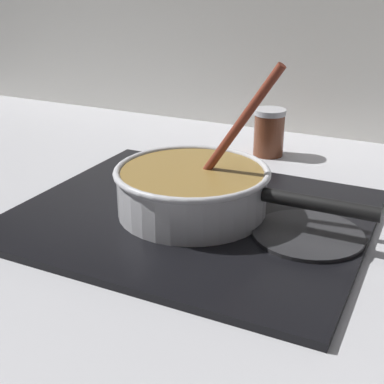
{
  "coord_description": "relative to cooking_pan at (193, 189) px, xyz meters",
  "views": [
    {
      "loc": [
        0.4,
        -0.51,
        0.38
      ],
      "look_at": [
        0.05,
        0.21,
        0.05
      ],
      "focal_mm": 49.83,
      "sensor_mm": 36.0,
      "label": 1
    }
  ],
  "objects": [
    {
      "name": "cooking_pan",
      "position": [
        0.0,
        0.0,
        0.0
      ],
      "size": [
        0.42,
        0.25,
        0.25
      ],
      "color": "silver",
      "rests_on": "hob_plate"
    },
    {
      "name": "spare_burner",
      "position": [
        0.19,
        -0.0,
        -0.04
      ],
      "size": [
        0.17,
        0.17,
        0.01
      ],
      "primitive_type": "cylinder",
      "color": "#262628",
      "rests_on": "hob_plate"
    },
    {
      "name": "burner_ring",
      "position": [
        -0.0,
        -0.0,
        -0.04
      ],
      "size": [
        0.17,
        0.17,
        0.01
      ],
      "primitive_type": "torus",
      "color": "#592D0C",
      "rests_on": "hob_plate"
    },
    {
      "name": "ground",
      "position": [
        -0.05,
        -0.21,
        -0.07
      ],
      "size": [
        2.4,
        1.6,
        0.04
      ],
      "primitive_type": "cube",
      "color": "#B7B7BC"
    },
    {
      "name": "condiment_jar",
      "position": [
        0.0,
        0.37,
        -0.0
      ],
      "size": [
        0.07,
        0.07,
        0.1
      ],
      "color": "brown",
      "rests_on": "ground"
    },
    {
      "name": "hob_plate",
      "position": [
        -0.0,
        -0.0,
        -0.05
      ],
      "size": [
        0.56,
        0.48,
        0.01
      ],
      "primitive_type": "cube",
      "color": "black",
      "rests_on": "ground"
    },
    {
      "name": "backsplash_wall",
      "position": [
        -0.05,
        0.58,
        0.22
      ],
      "size": [
        2.4,
        0.02,
        0.55
      ],
      "primitive_type": "cube",
      "color": "silver",
      "rests_on": "ground"
    }
  ]
}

